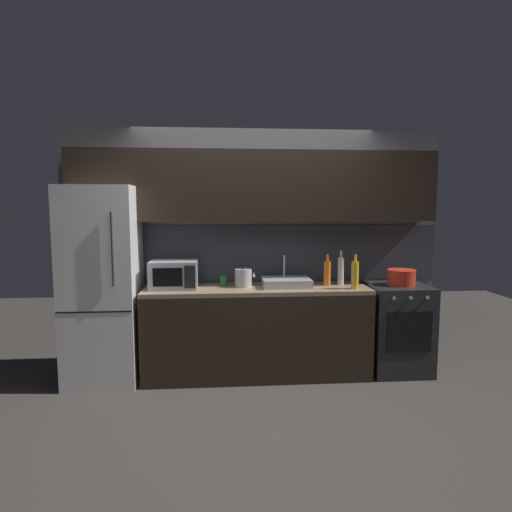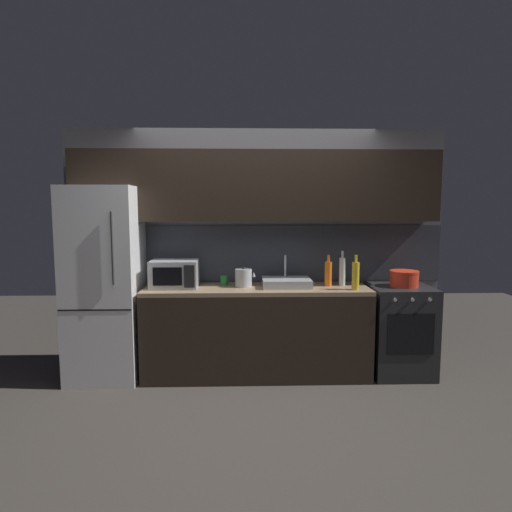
{
  "view_description": "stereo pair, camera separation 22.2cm",
  "coord_description": "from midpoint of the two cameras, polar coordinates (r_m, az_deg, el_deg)",
  "views": [
    {
      "loc": [
        -0.35,
        -3.41,
        1.7
      ],
      "look_at": [
        -0.01,
        0.9,
        1.21
      ],
      "focal_mm": 31.01,
      "sensor_mm": 36.0,
      "label": 1
    },
    {
      "loc": [
        -0.13,
        -3.43,
        1.7
      ],
      "look_at": [
        -0.01,
        0.9,
        1.21
      ],
      "focal_mm": 31.01,
      "sensor_mm": 36.0,
      "label": 2
    }
  ],
  "objects": [
    {
      "name": "kettle",
      "position": [
        4.41,
        -3.08,
        -2.84
      ],
      "size": [
        0.2,
        0.17,
        0.2
      ],
      "color": "#B7BABF",
      "rests_on": "counter_run"
    },
    {
      "name": "cooking_pot",
      "position": [
        4.71,
        16.95,
        -2.65
      ],
      "size": [
        0.28,
        0.28,
        0.16
      ],
      "color": "red",
      "rests_on": "oven_range"
    },
    {
      "name": "wine_bottle_clear",
      "position": [
        4.58,
        9.52,
        -1.85
      ],
      "size": [
        0.06,
        0.06,
        0.35
      ],
      "color": "silver",
      "rests_on": "counter_run"
    },
    {
      "name": "back_wall",
      "position": [
        4.63,
        -1.62,
        4.57
      ],
      "size": [
        3.96,
        0.44,
        2.5
      ],
      "color": "slate",
      "rests_on": "ground"
    },
    {
      "name": "counter_run",
      "position": [
        4.5,
        -1.37,
        -9.68
      ],
      "size": [
        2.22,
        0.6,
        0.9
      ],
      "color": "black",
      "rests_on": "ground"
    },
    {
      "name": "oven_range",
      "position": [
        4.8,
        16.42,
        -8.91
      ],
      "size": [
        0.6,
        0.62,
        0.9
      ],
      "color": "#232326",
      "rests_on": "ground"
    },
    {
      "name": "sink_basin",
      "position": [
        4.45,
        2.47,
        -3.38
      ],
      "size": [
        0.48,
        0.38,
        0.3
      ],
      "color": "#ADAFB5",
      "rests_on": "counter_run"
    },
    {
      "name": "wine_bottle_yellow",
      "position": [
        4.37,
        11.24,
        -2.38
      ],
      "size": [
        0.07,
        0.07,
        0.34
      ],
      "color": "gold",
      "rests_on": "counter_run"
    },
    {
      "name": "wine_bottle_orange",
      "position": [
        4.52,
        7.78,
        -2.15
      ],
      "size": [
        0.07,
        0.07,
        0.31
      ],
      "color": "orange",
      "rests_on": "counter_run"
    },
    {
      "name": "ground_plane",
      "position": [
        3.83,
        -0.53,
        -19.94
      ],
      "size": [
        10.0,
        10.0,
        0.0
      ],
      "primitive_type": "plane",
      "color": "#3D3833"
    },
    {
      "name": "microwave",
      "position": [
        4.42,
        -11.97,
        -2.34
      ],
      "size": [
        0.46,
        0.35,
        0.27
      ],
      "color": "#A8AAAF",
      "rests_on": "counter_run"
    },
    {
      "name": "refrigerator",
      "position": [
        4.56,
        -20.5,
        -3.5
      ],
      "size": [
        0.68,
        0.69,
        1.89
      ],
      "color": "white",
      "rests_on": "ground"
    },
    {
      "name": "mug_green",
      "position": [
        4.48,
        -5.63,
        -3.23
      ],
      "size": [
        0.07,
        0.07,
        0.1
      ],
      "primitive_type": "cylinder",
      "color": "#1E6B2D",
      "rests_on": "counter_run"
    }
  ]
}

